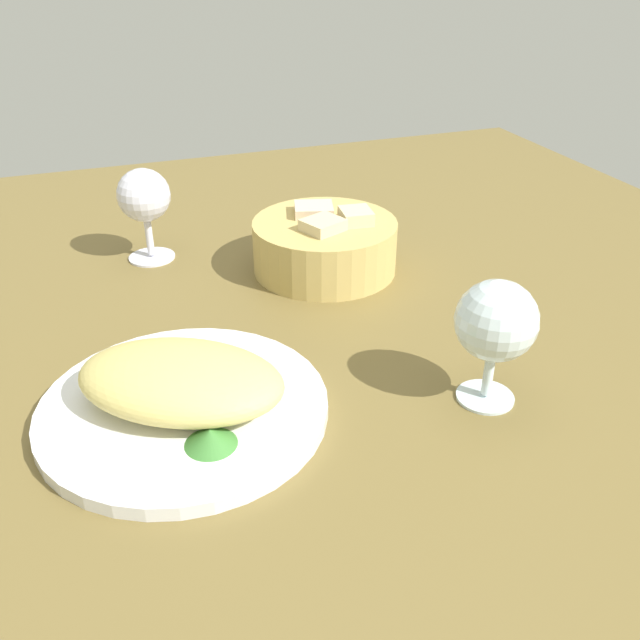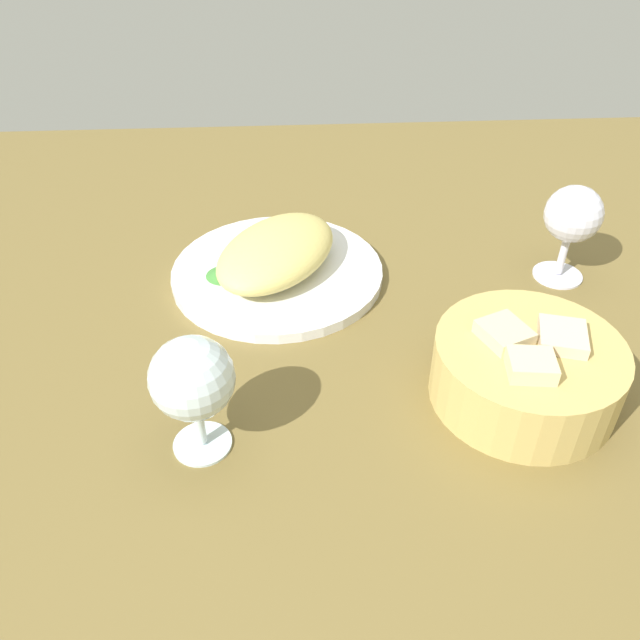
{
  "view_description": "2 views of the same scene",
  "coord_description": "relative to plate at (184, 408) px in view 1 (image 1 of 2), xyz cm",
  "views": [
    {
      "loc": [
        -23.22,
        -66.11,
        40.78
      ],
      "look_at": [
        -2.38,
        -8.13,
        5.08
      ],
      "focal_mm": 38.39,
      "sensor_mm": 36.0,
      "label": 1
    },
    {
      "loc": [
        54.46,
        -11.13,
        49.37
      ],
      "look_at": [
        -2.12,
        -7.76,
        4.82
      ],
      "focal_mm": 36.99,
      "sensor_mm": 36.0,
      "label": 2
    }
  ],
  "objects": [
    {
      "name": "ground_plane",
      "position": [
        17.76,
        12.45,
        -1.7
      ],
      "size": [
        140.0,
        140.0,
        2.0
      ],
      "primitive_type": "cube",
      "color": "brown"
    },
    {
      "name": "plate",
      "position": [
        0.0,
        0.0,
        0.0
      ],
      "size": [
        27.6,
        27.6,
        1.4
      ],
      "primitive_type": "cylinder",
      "color": "white",
      "rests_on": "ground_plane"
    },
    {
      "name": "omelette",
      "position": [
        -0.0,
        0.0,
        3.25
      ],
      "size": [
        23.53,
        21.28,
        5.1
      ],
      "primitive_type": "ellipsoid",
      "rotation": [
        0.0,
        0.0,
        -0.57
      ],
      "color": "#D6C36C",
      "rests_on": "plate"
    },
    {
      "name": "lettuce_garnish",
      "position": [
        1.23,
        -6.87,
        1.49
      ],
      "size": [
        4.71,
        4.71,
        1.59
      ],
      "primitive_type": "cone",
      "color": "#3A7A32",
      "rests_on": "plate"
    },
    {
      "name": "bread_basket",
      "position": [
        23.68,
        25.4,
        3.01
      ],
      "size": [
        19.22,
        19.22,
        8.62
      ],
      "color": "tan",
      "rests_on": "ground_plane"
    },
    {
      "name": "wine_glass_near",
      "position": [
        28.54,
        -7.57,
        7.82
      ],
      "size": [
        7.85,
        7.85,
        12.83
      ],
      "color": "silver",
      "rests_on": "ground_plane"
    },
    {
      "name": "wine_glass_far",
      "position": [
        1.94,
        37.03,
        7.96
      ],
      "size": [
        7.18,
        7.18,
        12.88
      ],
      "color": "silver",
      "rests_on": "ground_plane"
    }
  ]
}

